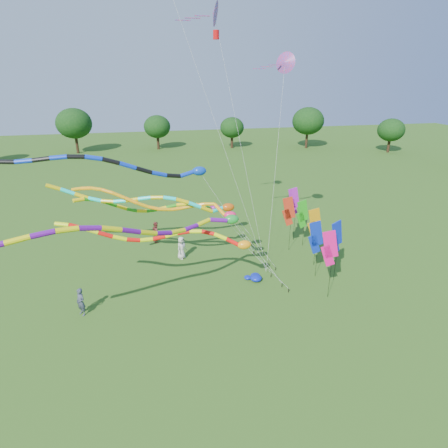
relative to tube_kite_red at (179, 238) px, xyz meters
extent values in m
plane|color=#295115|center=(3.85, -2.30, -4.35)|extent=(160.00, 160.00, 0.00)
cylinder|color=#382314|center=(41.67, 39.51, -3.07)|extent=(0.50, 0.50, 2.55)
ellipsoid|color=#0E350F|center=(41.67, 39.51, 0.26)|extent=(5.38, 5.38, 4.57)
cylinder|color=#382314|center=(29.62, 48.00, -2.85)|extent=(0.50, 0.50, 2.99)
ellipsoid|color=#0E350F|center=(29.62, 48.00, 1.06)|extent=(6.32, 6.32, 5.37)
cylinder|color=#382314|center=(16.13, 54.84, -3.24)|extent=(0.50, 0.50, 2.21)
ellipsoid|color=#0E350F|center=(16.13, 54.84, -0.36)|extent=(4.66, 4.66, 3.96)
cylinder|color=#382314|center=(1.14, 51.78, -3.09)|extent=(0.50, 0.50, 2.52)
ellipsoid|color=#0E350F|center=(1.14, 51.78, 0.21)|extent=(5.32, 5.32, 4.52)
cylinder|color=#382314|center=(-12.19, 47.47, -2.71)|extent=(0.50, 0.50, 3.27)
ellipsoid|color=#0E350F|center=(-12.19, 47.47, 1.55)|extent=(6.89, 6.89, 5.86)
cylinder|color=black|center=(7.11, -0.82, -4.20)|extent=(0.05, 0.05, 0.30)
cylinder|color=silver|center=(5.58, -0.66, -2.36)|extent=(0.02, 0.02, 4.60)
ellipsoid|color=orange|center=(4.04, -0.49, -0.66)|extent=(0.90, 0.58, 0.58)
cylinder|color=#FD150E|center=(3.32, -0.31, -0.47)|extent=(0.26, 0.26, 0.87)
cylinder|color=#EFFF0D|center=(2.59, -0.05, -0.14)|extent=(0.26, 0.26, 0.83)
cylinder|color=#FD150E|center=(1.85, 0.18, 0.09)|extent=(0.26, 0.26, 0.79)
cylinder|color=#EFFF0D|center=(1.10, 0.35, 0.17)|extent=(0.26, 0.26, 0.76)
cylinder|color=#FD150E|center=(0.34, 0.46, 0.12)|extent=(0.26, 0.26, 0.77)
cylinder|color=#EFFF0D|center=(-0.42, 0.50, 0.00)|extent=(0.26, 0.26, 0.78)
cylinder|color=#FD150E|center=(-1.19, 0.47, -0.11)|extent=(0.26, 0.26, 0.78)
cylinder|color=#EFFF0D|center=(-1.96, 0.40, -0.13)|extent=(0.26, 0.26, 0.78)
cylinder|color=#FD150E|center=(-2.74, 0.30, -0.03)|extent=(0.26, 0.26, 0.81)
cylinder|color=#EFFF0D|center=(-3.52, 0.19, 0.21)|extent=(0.26, 0.26, 0.84)
cylinder|color=#FD150E|center=(-4.29, 0.10, 0.55)|extent=(0.26, 0.26, 0.86)
cylinder|color=#EFFF0D|center=(-5.06, 0.05, 0.91)|extent=(0.26, 0.26, 0.84)
cylinder|color=#FD150E|center=(-5.83, 0.06, 1.20)|extent=(0.26, 0.26, 0.80)
cylinder|color=#EFFF0D|center=(-6.59, 0.13, 1.38)|extent=(0.26, 0.26, 0.77)
cylinder|color=black|center=(6.91, -0.09, -4.20)|extent=(0.05, 0.05, 0.30)
cylinder|color=silver|center=(5.18, 0.43, -1.61)|extent=(0.02, 0.02, 6.11)
ellipsoid|color=#FF1C59|center=(3.44, 0.95, 0.85)|extent=(0.80, 0.51, 0.51)
cylinder|color=orange|center=(2.84, 1.40, 1.13)|extent=(0.23, 0.23, 1.04)
cylinder|color=orange|center=(2.25, 1.87, 1.39)|extent=(0.23, 0.23, 0.71)
cylinder|color=orange|center=(1.57, 2.06, 1.31)|extent=(0.23, 0.23, 0.72)
cylinder|color=orange|center=(0.87, 2.19, 1.18)|extent=(0.23, 0.23, 0.73)
cylinder|color=orange|center=(0.15, 2.26, 1.08)|extent=(0.23, 0.23, 0.73)
cylinder|color=orange|center=(-0.57, 2.30, 1.07)|extent=(0.23, 0.23, 0.73)
cylinder|color=orange|center=(-1.30, 2.32, 1.21)|extent=(0.23, 0.23, 0.76)
cylinder|color=orange|center=(-2.03, 2.34, 1.47)|extent=(0.23, 0.23, 0.80)
cylinder|color=orange|center=(-2.76, 2.39, 1.82)|extent=(0.23, 0.23, 0.81)
cylinder|color=orange|center=(-3.46, 2.49, 2.16)|extent=(0.23, 0.23, 0.78)
cylinder|color=orange|center=(-4.15, 2.65, 2.43)|extent=(0.23, 0.23, 0.74)
cylinder|color=orange|center=(-4.82, 2.88, 2.57)|extent=(0.23, 0.23, 0.71)
cylinder|color=orange|center=(-5.47, 3.17, 2.56)|extent=(0.23, 0.23, 0.72)
cylinder|color=orange|center=(-6.11, 3.51, 2.45)|extent=(0.23, 0.23, 0.74)
cylinder|color=black|center=(6.61, 1.35, -4.20)|extent=(0.05, 0.05, 0.30)
cylinder|color=silver|center=(4.94, 0.58, -1.53)|extent=(0.02, 0.02, 6.27)
ellipsoid|color=green|center=(3.27, -0.19, 1.01)|extent=(0.92, 0.59, 0.59)
cylinder|color=#620C8E|center=(2.42, -0.34, 1.09)|extent=(0.27, 0.27, 1.09)
cylinder|color=yellow|center=(1.46, -0.60, 1.12)|extent=(0.27, 0.27, 0.99)
cylinder|color=#620C8E|center=(0.63, -1.16, 1.08)|extent=(0.27, 0.27, 1.00)
cylinder|color=yellow|center=(-0.18, -1.74, 1.16)|extent=(0.27, 0.27, 1.01)
cylinder|color=#620C8E|center=(-0.98, -2.33, 1.37)|extent=(0.27, 0.27, 1.04)
cylinder|color=yellow|center=(-1.80, -2.90, 1.71)|extent=(0.27, 0.27, 1.07)
cylinder|color=#620C8E|center=(-2.63, -3.43, 2.11)|extent=(0.27, 0.27, 1.07)
cylinder|color=yellow|center=(-3.49, -3.91, 2.49)|extent=(0.27, 0.27, 1.04)
cylinder|color=#620C8E|center=(-4.38, -4.33, 2.78)|extent=(0.27, 0.27, 1.01)
cylinder|color=yellow|center=(-5.29, -4.69, 2.93)|extent=(0.27, 0.27, 0.99)
cylinder|color=#620C8E|center=(-6.23, -4.99, 2.94)|extent=(0.27, 0.27, 0.99)
cylinder|color=yellow|center=(-7.19, -5.25, 2.85)|extent=(0.27, 0.27, 1.00)
cylinder|color=black|center=(6.36, 5.13, -4.20)|extent=(0.05, 0.05, 0.30)
cylinder|color=silver|center=(4.20, 4.88, -0.56)|extent=(0.02, 0.02, 8.25)
ellipsoid|color=#0C38A8|center=(2.03, 4.63, 2.95)|extent=(1.00, 0.64, 0.64)
cylinder|color=#0C30C2|center=(1.18, 4.56, 2.81)|extent=(0.29, 0.29, 1.05)
cylinder|color=black|center=(0.18, 4.37, 2.77)|extent=(0.29, 0.29, 1.05)
cylinder|color=#0C30C2|center=(-0.81, 4.07, 3.03)|extent=(0.29, 0.29, 1.08)
cylinder|color=black|center=(-1.80, 3.80, 3.40)|extent=(0.29, 0.29, 1.10)
cylinder|color=#0C30C2|center=(-2.79, 3.58, 3.81)|extent=(0.29, 0.29, 1.10)
cylinder|color=black|center=(-3.79, 3.42, 4.19)|extent=(0.29, 0.29, 1.07)
cylinder|color=#0C30C2|center=(-4.80, 3.33, 4.46)|extent=(0.29, 0.29, 1.04)
cylinder|color=black|center=(-5.82, 3.31, 4.58)|extent=(0.29, 0.29, 1.02)
cylinder|color=#0C30C2|center=(-6.85, 3.34, 4.57)|extent=(0.29, 0.29, 1.03)
cylinder|color=black|center=(-7.88, 3.40, 4.49)|extent=(0.29, 0.29, 1.04)
cylinder|color=#0C30C2|center=(-8.91, 3.48, 4.40)|extent=(0.29, 0.29, 1.03)
cylinder|color=black|center=(-9.93, 3.54, 4.40)|extent=(0.29, 0.29, 1.03)
cylinder|color=black|center=(7.26, 2.24, -4.20)|extent=(0.05, 0.05, 0.30)
cylinder|color=silver|center=(5.44, 2.29, -1.58)|extent=(0.02, 0.02, 6.16)
ellipsoid|color=#C44F0B|center=(3.62, 2.34, 0.90)|extent=(0.88, 0.57, 0.57)
cylinder|color=#0DE9D9|center=(2.87, 2.16, 0.86)|extent=(0.26, 0.26, 0.89)
cylinder|color=#D5BB0B|center=(2.07, 1.93, 1.01)|extent=(0.26, 0.26, 0.89)
cylinder|color=#0DE9D9|center=(1.28, 1.88, 1.39)|extent=(0.26, 0.26, 0.88)
cylinder|color=#D5BB0B|center=(0.49, 1.90, 1.72)|extent=(0.26, 0.26, 0.84)
cylinder|color=#0DE9D9|center=(-0.30, 1.98, 1.93)|extent=(0.26, 0.26, 0.81)
cylinder|color=#D5BB0B|center=(-1.09, 2.12, 1.99)|extent=(0.26, 0.26, 0.81)
cylinder|color=#0DE9D9|center=(-1.88, 2.31, 1.93)|extent=(0.26, 0.26, 0.82)
cylinder|color=#D5BB0B|center=(-2.67, 2.52, 1.81)|extent=(0.26, 0.26, 0.83)
cylinder|color=#0DE9D9|center=(-3.45, 2.74, 1.70)|extent=(0.26, 0.26, 0.82)
cylinder|color=#D5BB0B|center=(-4.24, 2.92, 1.70)|extent=(0.26, 0.26, 0.81)
cylinder|color=#0DE9D9|center=(-5.03, 3.06, 1.82)|extent=(0.26, 0.26, 0.82)
cylinder|color=#D5BB0B|center=(-5.82, 3.14, 2.08)|extent=(0.26, 0.26, 0.85)
cylinder|color=#0DE9D9|center=(-6.61, 3.15, 2.43)|extent=(0.26, 0.26, 0.88)
cylinder|color=#D5BB0B|center=(-7.41, 3.10, 2.79)|extent=(0.26, 0.26, 0.87)
cylinder|color=black|center=(6.45, 5.17, -4.20)|extent=(0.05, 0.05, 0.30)
cylinder|color=silver|center=(4.79, 4.86, -1.97)|extent=(0.02, 0.02, 5.37)
ellipsoid|color=#8F0D84|center=(3.14, 4.54, 0.12)|extent=(0.86, 0.55, 0.55)
cylinder|color=#279513|center=(2.53, 4.15, 0.34)|extent=(0.25, 0.25, 0.96)
cylinder|color=yellow|center=(1.92, 3.78, 0.67)|extent=(0.25, 0.25, 0.70)
cylinder|color=#279513|center=(1.25, 3.75, 0.83)|extent=(0.25, 0.25, 0.68)
cylinder|color=yellow|center=(0.58, 3.77, 0.84)|extent=(0.25, 0.25, 0.69)
cylinder|color=#279513|center=(-0.11, 3.83, 0.74)|extent=(0.25, 0.25, 0.70)
cylinder|color=yellow|center=(-0.79, 3.89, 0.60)|extent=(0.25, 0.25, 0.70)
cylinder|color=#279513|center=(-1.48, 3.94, 0.50)|extent=(0.25, 0.25, 0.69)
cylinder|color=yellow|center=(-2.15, 3.96, 0.50)|extent=(0.25, 0.25, 0.68)
cylinder|color=#279513|center=(-2.82, 3.93, 0.64)|extent=(0.25, 0.25, 0.70)
cylinder|color=yellow|center=(-3.47, 3.82, 0.91)|extent=(0.25, 0.25, 0.74)
cylinder|color=#279513|center=(-4.11, 3.66, 1.25)|extent=(0.25, 0.25, 0.76)
cylinder|color=yellow|center=(-4.74, 3.42, 1.58)|extent=(0.25, 0.25, 0.74)
cylinder|color=#279513|center=(-5.36, 3.15, 1.83)|extent=(0.25, 0.25, 0.71)
cylinder|color=yellow|center=(-5.98, 2.84, 1.93)|extent=(0.25, 0.25, 0.69)
cylinder|color=black|center=(6.35, 1.70, -4.20)|extent=(0.04, 0.04, 0.30)
cylinder|color=silver|center=(4.60, 2.24, 4.25)|extent=(0.01, 0.01, 17.00)
cone|color=purple|center=(2.86, 2.77, 12.56)|extent=(1.62, 1.70, 1.53)
cube|color=purple|center=(2.16, 2.77, 12.41)|extent=(0.90, 0.12, 0.04)
cube|color=purple|center=(1.61, 2.77, 12.29)|extent=(0.90, 0.12, 0.04)
cube|color=purple|center=(1.06, 2.77, 12.17)|extent=(0.90, 0.12, 0.04)
cylinder|color=red|center=(2.96, 2.77, 11.46)|extent=(0.36, 0.36, 0.50)
cylinder|color=black|center=(6.35, 1.70, -4.20)|extent=(0.04, 0.04, 0.30)
cylinder|color=silver|center=(2.05, 1.34, 8.24)|extent=(0.01, 0.01, 26.05)
cylinder|color=black|center=(6.35, 1.70, -4.20)|extent=(0.04, 0.04, 0.30)
cylinder|color=silver|center=(7.13, 3.05, 3.00)|extent=(0.01, 0.01, 14.43)
cone|color=purple|center=(7.91, 4.40, 10.04)|extent=(1.88, 1.88, 1.55)
cube|color=purple|center=(7.21, 4.40, 9.89)|extent=(0.90, 0.12, 0.04)
cube|color=purple|center=(6.66, 4.40, 9.77)|extent=(0.90, 0.12, 0.04)
cube|color=purple|center=(6.11, 4.40, 9.65)|extent=(0.90, 0.12, 0.04)
cylinder|color=black|center=(9.53, 5.35, -2.18)|extent=(0.02, 0.02, 4.33)
cube|color=red|center=(9.31, 5.37, -0.62)|extent=(1.16, 0.17, 1.93)
cube|color=red|center=(9.23, 5.37, -1.42)|extent=(1.01, 0.16, 1.51)
cylinder|color=black|center=(9.45, -1.88, -2.13)|extent=(0.02, 0.02, 4.43)
cube|color=#F40D7A|center=(9.23, -1.83, -0.52)|extent=(1.14, 0.34, 1.93)
cube|color=#F40D7A|center=(9.15, -1.81, -1.32)|extent=(1.00, 0.31, 1.51)
cylinder|color=black|center=(11.00, 5.96, -2.46)|extent=(0.02, 0.02, 3.77)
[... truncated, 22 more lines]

